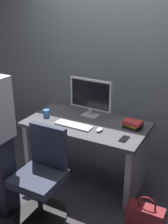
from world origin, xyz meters
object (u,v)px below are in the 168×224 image
object	(u,v)px
book_stack	(133,124)
handbag	(145,218)
mouse	(99,130)
desk	(86,141)
keyboard	(74,125)
cell_phone	(124,139)
office_chair	(42,178)
monitor	(90,96)
cup_near_keyboard	(46,113)

from	to	relation	value
book_stack	handbag	world-z (taller)	book_stack
mouse	book_stack	distance (m)	0.38
desk	mouse	xyz separation A→B (m)	(0.23, -0.13, 0.26)
keyboard	cell_phone	size ratio (longest dim) A/B	2.99
mouse	cell_phone	bearing A→B (deg)	-9.46
office_chair	handbag	distance (m)	1.05
office_chair	handbag	size ratio (longest dim) A/B	2.49
book_stack	monitor	bearing A→B (deg)	172.15
monitor	cup_near_keyboard	distance (m)	0.56
cup_near_keyboard	book_stack	world-z (taller)	cup_near_keyboard
keyboard	book_stack	size ratio (longest dim) A/B	2.10
cell_phone	cup_near_keyboard	bearing A→B (deg)	176.49
monitor	cup_near_keyboard	bearing A→B (deg)	-149.81
desk	book_stack	size ratio (longest dim) A/B	6.74
desk	cup_near_keyboard	world-z (taller)	cup_near_keyboard
desk	office_chair	size ratio (longest dim) A/B	1.47
monitor	mouse	distance (m)	0.49
desk	monitor	bearing A→B (deg)	103.28
monitor	handbag	bearing A→B (deg)	-35.68
keyboard	mouse	distance (m)	0.31
keyboard	book_stack	bearing A→B (deg)	26.21
book_stack	handbag	size ratio (longest dim) A/B	0.54
desk	monitor	size ratio (longest dim) A/B	2.55
mouse	cell_phone	size ratio (longest dim) A/B	0.69
monitor	handbag	size ratio (longest dim) A/B	1.43
cup_near_keyboard	book_stack	xyz separation A→B (m)	(1.01, 0.19, -0.00)
office_chair	keyboard	size ratio (longest dim) A/B	2.19
office_chair	cup_near_keyboard	world-z (taller)	office_chair
mouse	handbag	bearing A→B (deg)	-27.28
book_stack	handbag	distance (m)	0.95
monitor	book_stack	distance (m)	0.60
office_chair	cell_phone	size ratio (longest dim) A/B	6.53
mouse	cup_near_keyboard	distance (m)	0.73
desk	cell_phone	size ratio (longest dim) A/B	9.57
office_chair	handbag	bearing A→B (deg)	15.51
keyboard	mouse	size ratio (longest dim) A/B	4.30
monitor	book_stack	bearing A→B (deg)	-7.85
handbag	office_chair	bearing A→B (deg)	-164.49
mouse	book_stack	size ratio (longest dim) A/B	0.49
monitor	cup_near_keyboard	size ratio (longest dim) A/B	6.11
office_chair	cup_near_keyboard	xyz separation A→B (m)	(-0.40, 0.67, 0.37)
book_stack	mouse	bearing A→B (deg)	-138.44
cell_phone	monitor	bearing A→B (deg)	149.36
keyboard	handbag	world-z (taller)	keyboard
office_chair	book_stack	bearing A→B (deg)	54.53
monitor	keyboard	bearing A→B (deg)	-95.61
desk	book_stack	xyz separation A→B (m)	(0.51, 0.12, 0.28)
desk	cup_near_keyboard	bearing A→B (deg)	-172.72
mouse	handbag	size ratio (longest dim) A/B	0.26
cup_near_keyboard	handbag	xyz separation A→B (m)	(1.37, -0.40, -0.66)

